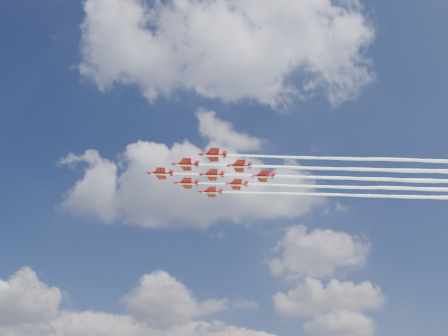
% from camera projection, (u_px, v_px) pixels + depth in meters
% --- Properties ---
extents(jet_lead, '(151.92, 25.04, 2.55)m').
position_uv_depth(jet_lead, '(357.00, 179.00, 162.72)').
color(jet_lead, '#AA091A').
extents(jet_row2_port, '(151.92, 25.04, 2.55)m').
position_uv_depth(jet_row2_port, '(389.00, 170.00, 157.30)').
color(jet_row2_port, '#AA091A').
extents(jet_row2_starb, '(151.92, 25.04, 2.55)m').
position_uv_depth(jet_row2_starb, '(376.00, 188.00, 169.00)').
color(jet_row2_starb, '#AA091A').
extents(jet_row3_port, '(151.92, 25.04, 2.55)m').
position_uv_depth(jet_row3_port, '(423.00, 161.00, 151.87)').
color(jet_row3_port, '#AA091A').
extents(jet_row3_centre, '(151.92, 25.04, 2.55)m').
position_uv_depth(jet_row3_centre, '(407.00, 180.00, 163.58)').
color(jet_row3_centre, '#AA091A').
extents(jet_row3_starb, '(151.92, 25.04, 2.55)m').
position_uv_depth(jet_row3_starb, '(393.00, 196.00, 175.28)').
color(jet_row3_starb, '#AA091A').
extents(jet_row4_port, '(151.92, 25.04, 2.55)m').
position_uv_depth(jet_row4_port, '(440.00, 171.00, 158.15)').
color(jet_row4_port, '#AA091A').
extents(jet_row4_starb, '(151.92, 25.04, 2.55)m').
position_uv_depth(jet_row4_starb, '(423.00, 189.00, 169.86)').
color(jet_row4_starb, '#AA091A').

